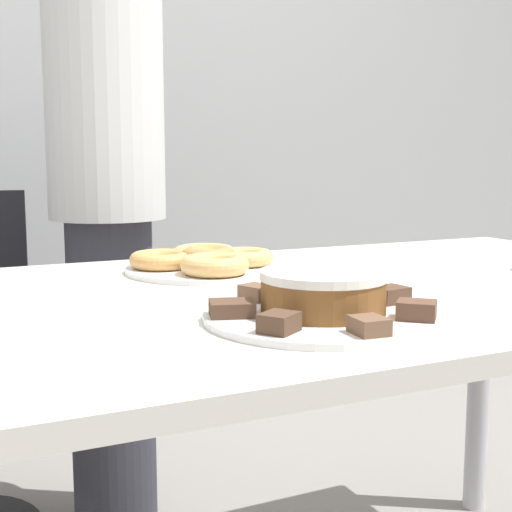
% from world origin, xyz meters
% --- Properties ---
extents(wall_back, '(8.00, 0.05, 2.60)m').
position_xyz_m(wall_back, '(0.00, 1.56, 1.30)').
color(wall_back, '#A8AAAD').
rests_on(wall_back, ground_plane).
extents(table, '(1.74, 0.91, 0.76)m').
position_xyz_m(table, '(0.00, 0.00, 0.68)').
color(table, silver).
rests_on(table, ground_plane).
extents(person_standing, '(0.30, 0.30, 1.68)m').
position_xyz_m(person_standing, '(-0.11, 0.78, 0.90)').
color(person_standing, '#383842').
rests_on(person_standing, ground_plane).
extents(plate_cake, '(0.33, 0.33, 0.01)m').
position_xyz_m(plate_cake, '(-0.07, -0.23, 0.76)').
color(plate_cake, white).
rests_on(plate_cake, table).
extents(plate_donuts, '(0.32, 0.32, 0.01)m').
position_xyz_m(plate_donuts, '(-0.05, 0.23, 0.76)').
color(plate_donuts, white).
rests_on(plate_donuts, table).
extents(frosted_cake, '(0.18, 0.18, 0.06)m').
position_xyz_m(frosted_cake, '(-0.07, -0.23, 0.80)').
color(frosted_cake, brown).
rests_on(frosted_cake, plate_cake).
extents(lamington_0, '(0.07, 0.07, 0.02)m').
position_xyz_m(lamington_0, '(-0.00, -0.12, 0.78)').
color(lamington_0, brown).
rests_on(lamington_0, plate_cake).
extents(lamington_1, '(0.05, 0.05, 0.02)m').
position_xyz_m(lamington_1, '(-0.11, -0.11, 0.78)').
color(lamington_1, brown).
rests_on(lamington_1, plate_cake).
extents(lamington_2, '(0.07, 0.07, 0.02)m').
position_xyz_m(lamington_2, '(-0.19, -0.19, 0.78)').
color(lamington_2, '#513828').
rests_on(lamington_2, plate_cake).
extents(lamington_3, '(0.06, 0.06, 0.02)m').
position_xyz_m(lamington_3, '(-0.17, -0.30, 0.78)').
color(lamington_3, '#513828').
rests_on(lamington_3, plate_cake).
extents(lamington_4, '(0.04, 0.05, 0.02)m').
position_xyz_m(lamington_4, '(-0.08, -0.35, 0.78)').
color(lamington_4, brown).
rests_on(lamington_4, plate_cake).
extents(lamington_5, '(0.07, 0.07, 0.02)m').
position_xyz_m(lamington_5, '(0.03, -0.31, 0.78)').
color(lamington_5, brown).
rests_on(lamington_5, plate_cake).
extents(lamington_6, '(0.06, 0.05, 0.02)m').
position_xyz_m(lamington_6, '(0.06, -0.21, 0.78)').
color(lamington_6, '#513828').
rests_on(lamington_6, plate_cake).
extents(donut_0, '(0.11, 0.11, 0.04)m').
position_xyz_m(donut_0, '(-0.05, 0.23, 0.79)').
color(donut_0, '#C68447').
rests_on(donut_0, plate_donuts).
extents(donut_1, '(0.12, 0.12, 0.03)m').
position_xyz_m(donut_1, '(-0.14, 0.25, 0.78)').
color(donut_1, tan).
rests_on(donut_1, plate_donuts).
extents(donut_2, '(0.13, 0.13, 0.03)m').
position_xyz_m(donut_2, '(-0.08, 0.14, 0.79)').
color(donut_2, '#E5AD66').
rests_on(donut_2, plate_donuts).
extents(donut_3, '(0.12, 0.12, 0.03)m').
position_xyz_m(donut_3, '(0.02, 0.22, 0.78)').
color(donut_3, '#E5AD66').
rests_on(donut_3, plate_donuts).
extents(donut_4, '(0.13, 0.13, 0.03)m').
position_xyz_m(donut_4, '(-0.04, 0.29, 0.79)').
color(donut_4, '#E5AD66').
rests_on(donut_4, plate_donuts).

